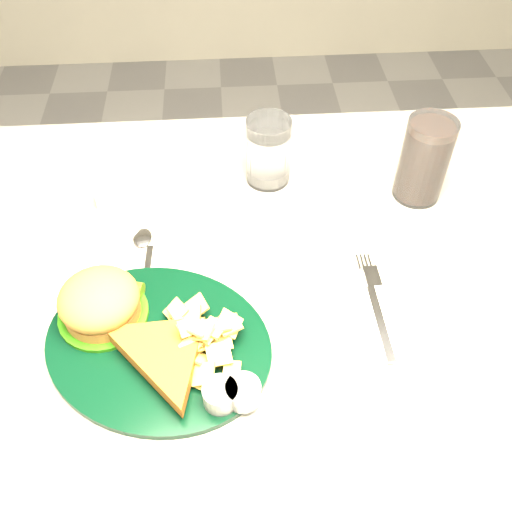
{
  "coord_description": "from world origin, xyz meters",
  "views": [
    {
      "loc": [
        0.0,
        -0.51,
        1.36
      ],
      "look_at": [
        0.04,
        0.0,
        0.8
      ],
      "focal_mm": 40.0,
      "sensor_mm": 36.0,
      "label": 1
    }
  ],
  "objects_px": {
    "table": "(237,409)",
    "water_glass": "(268,151)",
    "dinner_plate": "(155,331)",
    "cola_glass": "(424,160)",
    "fork_napkin": "(379,317)"
  },
  "relations": [
    {
      "from": "water_glass",
      "to": "cola_glass",
      "type": "relative_size",
      "value": 0.82
    },
    {
      "from": "water_glass",
      "to": "fork_napkin",
      "type": "xyz_separation_m",
      "value": [
        0.12,
        -0.3,
        -0.05
      ]
    },
    {
      "from": "cola_glass",
      "to": "fork_napkin",
      "type": "distance_m",
      "value": 0.27
    },
    {
      "from": "cola_glass",
      "to": "fork_napkin",
      "type": "xyz_separation_m",
      "value": [
        -0.11,
        -0.24,
        -0.06
      ]
    },
    {
      "from": "dinner_plate",
      "to": "fork_napkin",
      "type": "bearing_deg",
      "value": 29.29
    },
    {
      "from": "table",
      "to": "water_glass",
      "type": "bearing_deg",
      "value": 72.19
    },
    {
      "from": "table",
      "to": "dinner_plate",
      "type": "relative_size",
      "value": 4.09
    },
    {
      "from": "table",
      "to": "dinner_plate",
      "type": "distance_m",
      "value": 0.43
    },
    {
      "from": "dinner_plate",
      "to": "fork_napkin",
      "type": "distance_m",
      "value": 0.29
    },
    {
      "from": "table",
      "to": "water_glass",
      "type": "height_order",
      "value": "water_glass"
    },
    {
      "from": "dinner_plate",
      "to": "cola_glass",
      "type": "relative_size",
      "value": 2.14
    },
    {
      "from": "table",
      "to": "cola_glass",
      "type": "relative_size",
      "value": 8.74
    },
    {
      "from": "water_glass",
      "to": "cola_glass",
      "type": "bearing_deg",
      "value": -13.17
    },
    {
      "from": "dinner_plate",
      "to": "water_glass",
      "type": "relative_size",
      "value": 2.6
    },
    {
      "from": "water_glass",
      "to": "fork_napkin",
      "type": "distance_m",
      "value": 0.33
    }
  ]
}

